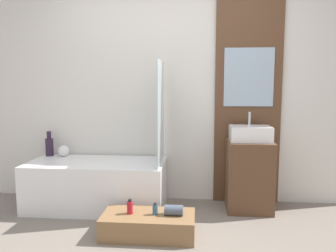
% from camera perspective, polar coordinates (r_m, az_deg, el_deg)
% --- Properties ---
extents(wall_tiled_back, '(4.20, 0.06, 2.60)m').
position_cam_1_polar(wall_tiled_back, '(3.73, 0.57, 6.86)').
color(wall_tiled_back, silver).
rests_on(wall_tiled_back, ground_plane).
extents(wall_wood_accent, '(0.72, 0.04, 2.60)m').
position_cam_1_polar(wall_wood_accent, '(3.71, 13.80, 6.77)').
color(wall_wood_accent, brown).
rests_on(wall_wood_accent, ground_plane).
extents(bathtub, '(1.45, 0.67, 0.51)m').
position_cam_1_polar(bathtub, '(3.65, -12.23, -9.91)').
color(bathtub, white).
rests_on(bathtub, ground_plane).
extents(glass_shower_screen, '(0.01, 0.55, 1.06)m').
position_cam_1_polar(glass_shower_screen, '(3.33, -1.31, 2.27)').
color(glass_shower_screen, silver).
rests_on(glass_shower_screen, bathtub).
extents(wooden_step_bench, '(0.81, 0.39, 0.19)m').
position_cam_1_polar(wooden_step_bench, '(3.01, -3.44, -16.80)').
color(wooden_step_bench, olive).
rests_on(wooden_step_bench, ground_plane).
extents(vanity_cabinet, '(0.47, 0.44, 0.74)m').
position_cam_1_polar(vanity_cabinet, '(3.60, 13.92, -8.35)').
color(vanity_cabinet, brown).
rests_on(vanity_cabinet, ground_plane).
extents(sink, '(0.42, 0.30, 0.30)m').
position_cam_1_polar(sink, '(3.51, 14.14, -1.29)').
color(sink, white).
rests_on(sink, vanity_cabinet).
extents(vase_tall_dark, '(0.09, 0.09, 0.28)m').
position_cam_1_polar(vase_tall_dark, '(4.01, -19.95, -3.26)').
color(vase_tall_dark, '#2D1E33').
rests_on(vase_tall_dark, bathtub).
extents(vase_round_light, '(0.13, 0.13, 0.13)m').
position_cam_1_polar(vase_round_light, '(3.94, -17.72, -4.15)').
color(vase_round_light, white).
rests_on(vase_round_light, bathtub).
extents(bottle_soap_primary, '(0.05, 0.05, 0.13)m').
position_cam_1_polar(bottle_soap_primary, '(2.97, -6.64, -13.86)').
color(bottle_soap_primary, '#B21928').
rests_on(bottle_soap_primary, wooden_step_bench).
extents(bottle_soap_secondary, '(0.05, 0.05, 0.10)m').
position_cam_1_polar(bottle_soap_secondary, '(2.94, -2.25, -14.30)').
color(bottle_soap_secondary, '#2D567A').
rests_on(bottle_soap_secondary, wooden_step_bench).
extents(towel_roll, '(0.16, 0.09, 0.09)m').
position_cam_1_polar(towel_roll, '(2.93, 1.00, -14.44)').
color(towel_roll, '#4C5666').
rests_on(towel_roll, wooden_step_bench).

